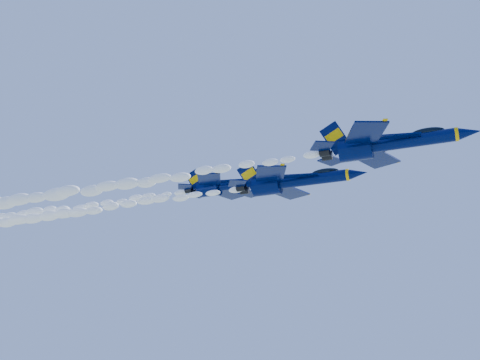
% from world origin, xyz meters
% --- Properties ---
extents(jet_lead, '(17.19, 14.10, 6.39)m').
position_xyz_m(jet_lead, '(20.98, -9.61, 150.94)').
color(jet_lead, '#000937').
extents(smoke_trail_jet_lead, '(57.42, 2.19, 1.97)m').
position_xyz_m(smoke_trail_jet_lead, '(-15.08, -9.61, 150.48)').
color(smoke_trail_jet_lead, white).
extents(jet_second, '(17.57, 14.41, 6.53)m').
position_xyz_m(jet_second, '(7.70, -1.46, 150.96)').
color(jet_second, '#000937').
extents(smoke_trail_jet_second, '(57.42, 2.24, 2.01)m').
position_xyz_m(smoke_trail_jet_second, '(-28.52, -1.46, 150.49)').
color(smoke_trail_jet_second, white).
extents(jet_third, '(16.13, 13.24, 6.00)m').
position_xyz_m(jet_third, '(-4.03, 4.73, 153.94)').
color(jet_third, '#000937').
extents(smoke_trail_jet_third, '(57.42, 2.06, 1.85)m').
position_xyz_m(smoke_trail_jet_third, '(-39.64, 4.73, 153.49)').
color(smoke_trail_jet_third, white).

